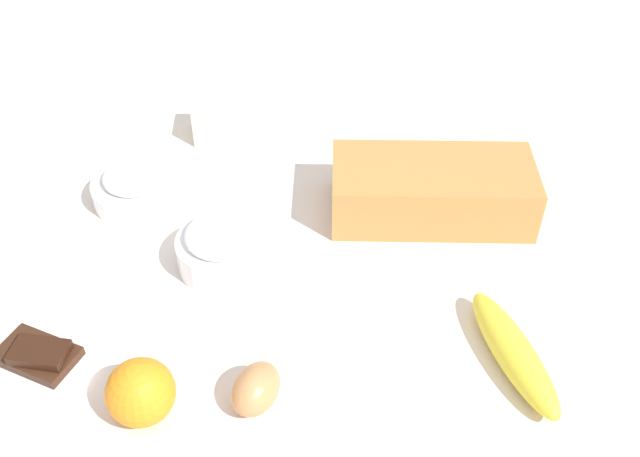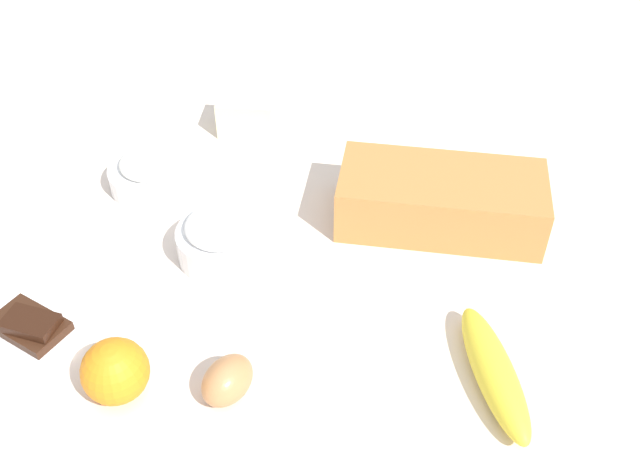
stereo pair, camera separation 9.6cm
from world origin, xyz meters
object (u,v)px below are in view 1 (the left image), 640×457
(orange_fruit, at_px, (141,392))
(chocolate_plate, at_px, (39,359))
(loaf_pan, at_px, (432,189))
(banana, at_px, (514,352))
(butter_block, at_px, (222,120))
(flour_bowl, at_px, (136,186))
(egg_near_butter, at_px, (256,389))
(sugar_bowl, at_px, (223,246))

(orange_fruit, bearing_deg, chocolate_plate, 165.53)
(loaf_pan, relative_size, banana, 1.57)
(orange_fruit, distance_m, butter_block, 0.54)
(flour_bowl, relative_size, egg_near_butter, 1.89)
(sugar_bowl, xyz_separation_m, butter_block, (-0.09, 0.29, -0.00))
(flour_bowl, height_order, sugar_bowl, sugar_bowl)
(sugar_bowl, relative_size, orange_fruit, 1.64)
(orange_fruit, bearing_deg, egg_near_butter, 18.30)
(orange_fruit, distance_m, egg_near_butter, 0.12)
(sugar_bowl, xyz_separation_m, banana, (0.37, -0.09, -0.01))
(flour_bowl, height_order, egg_near_butter, flour_bowl)
(flour_bowl, bearing_deg, orange_fruit, -66.45)
(egg_near_butter, bearing_deg, orange_fruit, -161.70)
(sugar_bowl, height_order, chocolate_plate, sugar_bowl)
(loaf_pan, height_order, orange_fruit, loaf_pan)
(egg_near_butter, bearing_deg, loaf_pan, 66.94)
(orange_fruit, bearing_deg, butter_block, 98.39)
(butter_block, bearing_deg, chocolate_plate, -97.59)
(flour_bowl, relative_size, chocolate_plate, 0.98)
(loaf_pan, distance_m, chocolate_plate, 0.55)
(orange_fruit, bearing_deg, flour_bowl, 113.55)
(flour_bowl, height_order, banana, flour_bowl)
(banana, bearing_deg, egg_near_butter, -157.72)
(loaf_pan, relative_size, flour_bowl, 2.34)
(loaf_pan, distance_m, flour_bowl, 0.42)
(butter_block, bearing_deg, egg_near_butter, -68.59)
(loaf_pan, distance_m, sugar_bowl, 0.30)
(chocolate_plate, bearing_deg, orange_fruit, -14.47)
(chocolate_plate, bearing_deg, flour_bowl, 91.17)
(butter_block, bearing_deg, banana, -39.16)
(flour_bowl, bearing_deg, butter_block, 68.79)
(orange_fruit, height_order, butter_block, orange_fruit)
(flour_bowl, distance_m, orange_fruit, 0.38)
(egg_near_butter, bearing_deg, butter_block, 111.41)
(butter_block, xyz_separation_m, egg_near_butter, (0.19, -0.49, -0.01))
(loaf_pan, relative_size, orange_fruit, 4.02)
(sugar_bowl, height_order, banana, sugar_bowl)
(loaf_pan, relative_size, chocolate_plate, 2.30)
(sugar_bowl, distance_m, butter_block, 0.30)
(sugar_bowl, bearing_deg, egg_near_butter, -63.65)
(flour_bowl, bearing_deg, loaf_pan, 7.97)
(butter_block, bearing_deg, sugar_bowl, -72.28)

